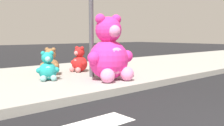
{
  "coord_description": "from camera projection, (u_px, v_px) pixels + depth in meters",
  "views": [
    {
      "loc": [
        -2.56,
        -0.47,
        1.14
      ],
      "look_at": [
        0.96,
        3.6,
        0.55
      ],
      "focal_mm": 40.32,
      "sensor_mm": 36.0,
      "label": 1
    }
  ],
  "objects": [
    {
      "name": "sidewalk",
      "position": [
        38.0,
        80.0,
        6.04
      ],
      "size": [
        28.0,
        4.4,
        0.15
      ],
      "primitive_type": "cube",
      "color": "#9E9B93",
      "rests_on": "ground_plane"
    },
    {
      "name": "sign_pole",
      "position": [
        91.0,
        5.0,
        5.89
      ],
      "size": [
        0.56,
        0.11,
        3.2
      ],
      "color": "#4C4C51",
      "rests_on": "sidewalk"
    },
    {
      "name": "plush_pink_large",
      "position": [
        109.0,
        54.0,
        5.61
      ],
      "size": [
        1.12,
        1.02,
        1.46
      ],
      "color": "#F22D93",
      "rests_on": "sidewalk"
    },
    {
      "name": "plush_lavender",
      "position": [
        114.0,
        64.0,
        6.5
      ],
      "size": [
        0.44,
        0.44,
        0.61
      ],
      "color": "#B28CD8",
      "rests_on": "sidewalk"
    },
    {
      "name": "plush_brown",
      "position": [
        50.0,
        64.0,
        6.28
      ],
      "size": [
        0.5,
        0.49,
        0.69
      ],
      "color": "olive",
      "rests_on": "sidewalk"
    },
    {
      "name": "plush_teal",
      "position": [
        48.0,
        69.0,
        5.56
      ],
      "size": [
        0.47,
        0.47,
        0.65
      ],
      "color": "teal",
      "rests_on": "sidewalk"
    },
    {
      "name": "plush_red",
      "position": [
        79.0,
        62.0,
        6.88
      ],
      "size": [
        0.49,
        0.53,
        0.7
      ],
      "color": "red",
      "rests_on": "sidewalk"
    }
  ]
}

